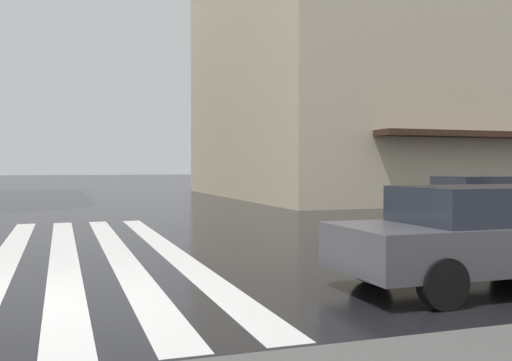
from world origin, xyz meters
TOP-DOWN VIEW (x-y plane):
  - ground_plane at (0.00, 0.00)m, footprint 220.00×220.00m
  - car_champagne at (5.50, -11.62)m, footprint 1.85×4.10m
  - car_dark_grey at (-1.00, -5.94)m, footprint 1.85×4.10m

SIDE VIEW (x-z plane):
  - ground_plane at x=0.00m, z-range 0.00..0.00m
  - car_champagne at x=5.50m, z-range 0.05..1.46m
  - car_dark_grey at x=-1.00m, z-range 0.05..1.46m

